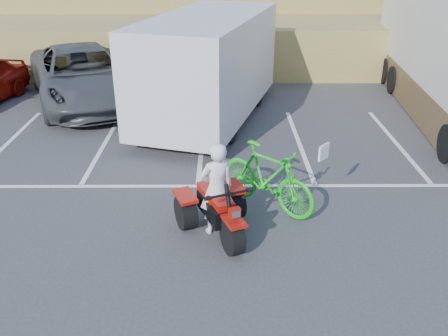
{
  "coord_description": "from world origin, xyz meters",
  "views": [
    {
      "loc": [
        0.55,
        -7.2,
        5.11
      ],
      "look_at": [
        0.59,
        1.29,
        1.0
      ],
      "focal_mm": 38.0,
      "sensor_mm": 36.0,
      "label": 1
    }
  ],
  "objects_px": {
    "rider": "(216,189)",
    "grey_pickup": "(83,75)",
    "red_trike_atv": "(220,234)",
    "cargo_trailer": "(209,65)",
    "quad_atv_blue": "(145,106)",
    "green_dirt_bike": "(267,177)",
    "quad_atv_green": "(139,121)"
  },
  "relations": [
    {
      "from": "rider",
      "to": "grey_pickup",
      "type": "distance_m",
      "value": 9.4
    },
    {
      "from": "red_trike_atv",
      "to": "cargo_trailer",
      "type": "height_order",
      "value": "cargo_trailer"
    },
    {
      "from": "red_trike_atv",
      "to": "quad_atv_blue",
      "type": "relative_size",
      "value": 1.28
    },
    {
      "from": "red_trike_atv",
      "to": "grey_pickup",
      "type": "xyz_separation_m",
      "value": [
        -4.69,
        8.32,
        0.93
      ]
    },
    {
      "from": "red_trike_atv",
      "to": "cargo_trailer",
      "type": "relative_size",
      "value": 0.25
    },
    {
      "from": "red_trike_atv",
      "to": "quad_atv_blue",
      "type": "xyz_separation_m",
      "value": [
        -2.55,
        7.74,
        0.0
      ]
    },
    {
      "from": "green_dirt_bike",
      "to": "quad_atv_green",
      "type": "relative_size",
      "value": 1.65
    },
    {
      "from": "quad_atv_green",
      "to": "rider",
      "type": "bearing_deg",
      "value": -69.46
    },
    {
      "from": "green_dirt_bike",
      "to": "quad_atv_green",
      "type": "height_order",
      "value": "green_dirt_bike"
    },
    {
      "from": "rider",
      "to": "red_trike_atv",
      "type": "bearing_deg",
      "value": 90.0
    },
    {
      "from": "red_trike_atv",
      "to": "quad_atv_blue",
      "type": "distance_m",
      "value": 8.15
    },
    {
      "from": "red_trike_atv",
      "to": "green_dirt_bike",
      "type": "bearing_deg",
      "value": 24.78
    },
    {
      "from": "red_trike_atv",
      "to": "green_dirt_bike",
      "type": "distance_m",
      "value": 1.59
    },
    {
      "from": "grey_pickup",
      "to": "quad_atv_blue",
      "type": "height_order",
      "value": "grey_pickup"
    },
    {
      "from": "green_dirt_bike",
      "to": "grey_pickup",
      "type": "xyz_separation_m",
      "value": [
        -5.66,
        7.27,
        0.23
      ]
    },
    {
      "from": "quad_atv_green",
      "to": "grey_pickup",
      "type": "bearing_deg",
      "value": 136.21
    },
    {
      "from": "grey_pickup",
      "to": "quad_atv_green",
      "type": "bearing_deg",
      "value": -65.84
    },
    {
      "from": "quad_atv_blue",
      "to": "cargo_trailer",
      "type": "bearing_deg",
      "value": -19.43
    },
    {
      "from": "rider",
      "to": "quad_atv_green",
      "type": "xyz_separation_m",
      "value": [
        -2.49,
        6.22,
        -0.92
      ]
    },
    {
      "from": "rider",
      "to": "cargo_trailer",
      "type": "relative_size",
      "value": 0.25
    },
    {
      "from": "green_dirt_bike",
      "to": "quad_atv_green",
      "type": "xyz_separation_m",
      "value": [
        -3.53,
        5.31,
        -0.7
      ]
    },
    {
      "from": "quad_atv_blue",
      "to": "red_trike_atv",
      "type": "bearing_deg",
      "value": -63.22
    },
    {
      "from": "cargo_trailer",
      "to": "quad_atv_blue",
      "type": "bearing_deg",
      "value": 168.77
    },
    {
      "from": "grey_pickup",
      "to": "quad_atv_blue",
      "type": "relative_size",
      "value": 4.77
    },
    {
      "from": "rider",
      "to": "quad_atv_blue",
      "type": "height_order",
      "value": "rider"
    },
    {
      "from": "rider",
      "to": "quad_atv_green",
      "type": "distance_m",
      "value": 6.77
    },
    {
      "from": "green_dirt_bike",
      "to": "grey_pickup",
      "type": "relative_size",
      "value": 0.35
    },
    {
      "from": "red_trike_atv",
      "to": "green_dirt_bike",
      "type": "xyz_separation_m",
      "value": [
        0.98,
        1.05,
        0.7
      ]
    },
    {
      "from": "quad_atv_green",
      "to": "green_dirt_bike",
      "type": "bearing_deg",
      "value": -57.73
    },
    {
      "from": "red_trike_atv",
      "to": "quad_atv_green",
      "type": "height_order",
      "value": "red_trike_atv"
    },
    {
      "from": "green_dirt_bike",
      "to": "cargo_trailer",
      "type": "bearing_deg",
      "value": 56.26
    },
    {
      "from": "quad_atv_blue",
      "to": "rider",
      "type": "bearing_deg",
      "value": -63.3
    }
  ]
}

